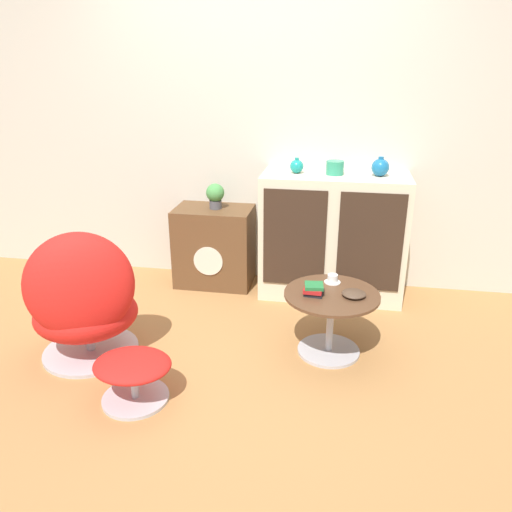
# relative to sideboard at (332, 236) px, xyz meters

# --- Properties ---
(ground_plane) EXTENTS (12.00, 12.00, 0.00)m
(ground_plane) POSITION_rel_sideboard_xyz_m (-0.64, -1.19, -0.48)
(ground_plane) COLOR #A87542
(wall_back) EXTENTS (6.40, 0.06, 2.60)m
(wall_back) POSITION_rel_sideboard_xyz_m (-0.64, 0.27, 0.82)
(wall_back) COLOR beige
(wall_back) RESTS_ON ground_plane
(sideboard) EXTENTS (1.10, 0.49, 0.97)m
(sideboard) POSITION_rel_sideboard_xyz_m (0.00, 0.00, 0.00)
(sideboard) COLOR beige
(sideboard) RESTS_ON ground_plane
(tv_console) EXTENTS (0.62, 0.41, 0.65)m
(tv_console) POSITION_rel_sideboard_xyz_m (-0.96, 0.04, -0.16)
(tv_console) COLOR brown
(tv_console) RESTS_ON ground_plane
(egg_chair) EXTENTS (0.81, 0.79, 0.86)m
(egg_chair) POSITION_rel_sideboard_xyz_m (-1.46, -1.21, -0.10)
(egg_chair) COLOR #B7B7BC
(egg_chair) RESTS_ON ground_plane
(ottoman) EXTENTS (0.43, 0.37, 0.27)m
(ottoman) POSITION_rel_sideboard_xyz_m (-1.01, -1.57, -0.30)
(ottoman) COLOR #B7B7BC
(ottoman) RESTS_ON ground_plane
(coffee_table) EXTENTS (0.59, 0.59, 0.42)m
(coffee_table) POSITION_rel_sideboard_xyz_m (0.03, -0.89, -0.21)
(coffee_table) COLOR #B7B7BC
(coffee_table) RESTS_ON ground_plane
(vase_leftmost) EXTENTS (0.10, 0.10, 0.12)m
(vase_leftmost) POSITION_rel_sideboard_xyz_m (-0.29, 0.00, 0.53)
(vase_leftmost) COLOR teal
(vase_leftmost) RESTS_ON sideboard
(vase_inner_left) EXTENTS (0.13, 0.13, 0.10)m
(vase_inner_left) POSITION_rel_sideboard_xyz_m (-0.01, 0.00, 0.53)
(vase_inner_left) COLOR #2D8E6B
(vase_inner_left) RESTS_ON sideboard
(vase_inner_right) EXTENTS (0.13, 0.13, 0.14)m
(vase_inner_right) POSITION_rel_sideboard_xyz_m (0.31, 0.00, 0.55)
(vase_inner_right) COLOR #196699
(vase_inner_right) RESTS_ON sideboard
(potted_plant) EXTENTS (0.15, 0.15, 0.20)m
(potted_plant) POSITION_rel_sideboard_xyz_m (-0.94, 0.04, 0.28)
(potted_plant) COLOR #4C4C51
(potted_plant) RESTS_ON tv_console
(teacup) EXTENTS (0.10, 0.10, 0.06)m
(teacup) POSITION_rel_sideboard_xyz_m (0.03, -0.73, -0.04)
(teacup) COLOR white
(teacup) RESTS_ON coffee_table
(book_stack) EXTENTS (0.13, 0.12, 0.07)m
(book_stack) POSITION_rel_sideboard_xyz_m (-0.08, -0.93, -0.03)
(book_stack) COLOR black
(book_stack) RESTS_ON coffee_table
(bowl) EXTENTS (0.15, 0.15, 0.04)m
(bowl) POSITION_rel_sideboard_xyz_m (0.16, -0.91, -0.05)
(bowl) COLOR #4C3828
(bowl) RESTS_ON coffee_table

